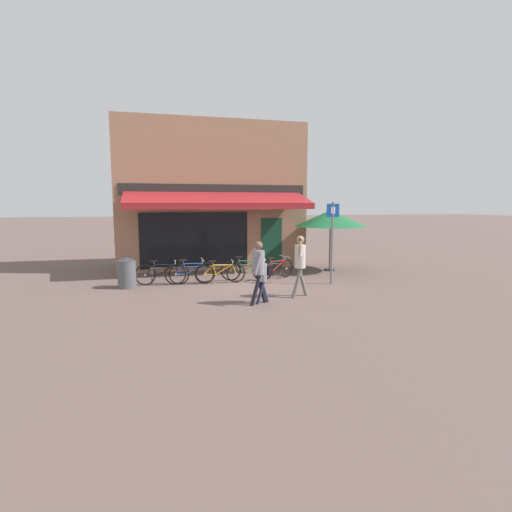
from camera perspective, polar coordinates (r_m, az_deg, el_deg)
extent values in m
plane|color=brown|center=(13.66, -1.41, -3.87)|extent=(160.00, 160.00, 0.00)
cube|color=#9E7056|center=(17.66, -6.57, 8.50)|extent=(7.80, 3.00, 6.05)
cube|color=black|center=(16.11, -8.72, 2.26)|extent=(4.29, 0.04, 2.20)
cube|color=#143D28|center=(16.77, 2.23, 1.85)|extent=(0.90, 0.04, 2.10)
cube|color=#282623|center=(16.16, -5.79, 9.38)|extent=(7.41, 0.06, 0.44)
cube|color=maroon|center=(15.30, -5.26, 8.28)|extent=(7.02, 1.79, 0.50)
cube|color=maroon|center=(14.42, -4.65, 7.05)|extent=(7.02, 0.03, 0.20)
cylinder|color=#47494F|center=(13.88, -5.34, -1.42)|extent=(4.61, 0.04, 0.04)
cylinder|color=#47494F|center=(13.74, -14.65, -2.88)|extent=(0.04, 0.04, 0.55)
cylinder|color=#47494F|center=(14.46, 3.53, -2.15)|extent=(0.04, 0.04, 0.55)
torus|color=black|center=(13.63, -10.94, -2.57)|extent=(0.70, 0.23, 0.69)
cylinder|color=#9E9EA3|center=(13.63, -10.94, -2.57)|extent=(0.08, 0.08, 0.08)
torus|color=black|center=(13.75, -15.54, -2.62)|extent=(0.70, 0.23, 0.69)
cylinder|color=#9E9EA3|center=(13.75, -15.54, -2.62)|extent=(0.08, 0.08, 0.08)
cylinder|color=black|center=(13.66, -12.71, -1.95)|extent=(0.62, 0.07, 0.37)
cylinder|color=black|center=(13.66, -12.89, -1.21)|extent=(0.68, 0.13, 0.05)
cylinder|color=black|center=(13.70, -14.12, -1.93)|extent=(0.12, 0.10, 0.36)
cylinder|color=black|center=(13.72, -14.74, -2.65)|extent=(0.39, 0.09, 0.05)
cylinder|color=black|center=(13.72, -14.93, -1.91)|extent=(0.33, 0.04, 0.36)
cylinder|color=black|center=(13.63, -11.20, -1.90)|extent=(0.16, 0.10, 0.33)
cylinder|color=#9E9EA3|center=(13.70, -14.37, -0.99)|extent=(0.06, 0.05, 0.11)
cube|color=black|center=(13.70, -14.44, -0.69)|extent=(0.25, 0.14, 0.06)
cylinder|color=#9E9EA3|center=(13.63, -11.47, -0.93)|extent=(0.03, 0.05, 0.14)
cylinder|color=#9E9EA3|center=(13.62, -11.48, -0.64)|extent=(0.10, 0.52, 0.09)
torus|color=black|center=(13.68, -7.22, -2.39)|extent=(0.72, 0.17, 0.72)
cylinder|color=#9E9EA3|center=(13.68, -7.22, -2.39)|extent=(0.07, 0.07, 0.08)
torus|color=black|center=(13.54, -11.41, -2.59)|extent=(0.72, 0.17, 0.72)
cylinder|color=#9E9EA3|center=(13.54, -11.41, -2.59)|extent=(0.07, 0.07, 0.08)
cylinder|color=#1E4793|center=(13.58, -8.80, -1.82)|extent=(0.56, 0.05, 0.38)
cylinder|color=#1E4793|center=(13.52, -8.96, -1.08)|extent=(0.62, 0.07, 0.05)
cylinder|color=#1E4793|center=(13.53, -10.10, -1.85)|extent=(0.12, 0.10, 0.38)
cylinder|color=#1E4793|center=(13.56, -10.67, -2.59)|extent=(0.36, 0.06, 0.05)
cylinder|color=#1E4793|center=(13.51, -10.84, -1.84)|extent=(0.31, 0.07, 0.37)
cylinder|color=#1E4793|center=(13.63, -7.44, -1.73)|extent=(0.15, 0.09, 0.34)
cylinder|color=#9E9EA3|center=(13.46, -10.32, -0.90)|extent=(0.06, 0.05, 0.11)
cube|color=black|center=(13.44, -10.39, -0.61)|extent=(0.25, 0.12, 0.06)
cylinder|color=#9E9EA3|center=(13.55, -7.67, -0.77)|extent=(0.03, 0.04, 0.14)
cylinder|color=#9E9EA3|center=(13.54, -7.67, -0.48)|extent=(0.05, 0.52, 0.09)
torus|color=black|center=(13.68, -2.90, -2.48)|extent=(0.65, 0.10, 0.65)
cylinder|color=#9E9EA3|center=(13.68, -2.90, -2.48)|extent=(0.07, 0.07, 0.07)
torus|color=black|center=(13.55, -7.36, -2.63)|extent=(0.65, 0.10, 0.65)
cylinder|color=#9E9EA3|center=(13.55, -7.36, -2.63)|extent=(0.07, 0.07, 0.07)
cylinder|color=orange|center=(13.59, -4.59, -1.95)|extent=(0.59, 0.07, 0.35)
cylinder|color=orange|center=(13.55, -4.76, -1.26)|extent=(0.66, 0.06, 0.05)
cylinder|color=orange|center=(13.55, -5.96, -1.96)|extent=(0.12, 0.05, 0.34)
cylinder|color=orange|center=(13.56, -6.57, -2.64)|extent=(0.38, 0.05, 0.05)
cylinder|color=orange|center=(13.52, -6.75, -1.95)|extent=(0.32, 0.06, 0.34)
cylinder|color=orange|center=(13.64, -3.14, -1.86)|extent=(0.15, 0.05, 0.32)
cylinder|color=#9E9EA3|center=(13.50, -6.20, -1.07)|extent=(0.06, 0.03, 0.11)
cube|color=black|center=(13.48, -6.26, -0.78)|extent=(0.24, 0.11, 0.06)
cylinder|color=#9E9EA3|center=(13.58, -3.39, -0.96)|extent=(0.03, 0.03, 0.14)
cylinder|color=#9E9EA3|center=(13.57, -3.39, -0.67)|extent=(0.04, 0.52, 0.05)
torus|color=black|center=(13.97, 0.90, -2.13)|extent=(0.71, 0.29, 0.72)
cylinder|color=#9E9EA3|center=(13.97, 0.90, -2.13)|extent=(0.09, 0.08, 0.07)
torus|color=black|center=(14.02, -3.65, -2.11)|extent=(0.71, 0.29, 0.72)
cylinder|color=#9E9EA3|center=(14.02, -3.65, -2.11)|extent=(0.09, 0.08, 0.07)
cylinder|color=#23703D|center=(13.94, -0.83, -1.49)|extent=(0.60, 0.23, 0.38)
cylinder|color=#23703D|center=(13.90, -1.01, -0.74)|extent=(0.67, 0.22, 0.05)
cylinder|color=#23703D|center=(13.96, -2.23, -1.45)|extent=(0.12, 0.04, 0.38)
cylinder|color=#23703D|center=(14.01, -2.85, -2.15)|extent=(0.38, 0.14, 0.05)
cylinder|color=#23703D|center=(13.97, -3.03, -1.41)|extent=(0.32, 0.15, 0.37)
cylinder|color=#23703D|center=(13.93, 0.65, -1.46)|extent=(0.16, 0.05, 0.35)
cylinder|color=#9E9EA3|center=(13.91, -2.48, -0.50)|extent=(0.06, 0.03, 0.11)
cube|color=black|center=(13.90, -2.54, -0.22)|extent=(0.26, 0.17, 0.06)
cylinder|color=#9E9EA3|center=(13.88, 0.40, -0.50)|extent=(0.03, 0.04, 0.14)
cylinder|color=#9E9EA3|center=(13.87, 0.40, -0.21)|extent=(0.17, 0.51, 0.06)
torus|color=black|center=(14.66, 4.34, -1.78)|extent=(0.64, 0.39, 0.68)
cylinder|color=#9E9EA3|center=(14.66, 4.34, -1.78)|extent=(0.09, 0.09, 0.07)
torus|color=black|center=(13.89, 1.23, -2.27)|extent=(0.64, 0.39, 0.68)
cylinder|color=#9E9EA3|center=(13.89, 1.23, -2.27)|extent=(0.09, 0.09, 0.07)
cylinder|color=#B21E1E|center=(14.33, 3.23, -1.38)|extent=(0.57, 0.29, 0.36)
cylinder|color=#B21E1E|center=(14.27, 3.16, -0.71)|extent=(0.61, 0.35, 0.05)
cylinder|color=#B21E1E|center=(14.09, 2.27, -1.49)|extent=(0.11, 0.11, 0.36)
cylinder|color=#B21E1E|center=(14.02, 1.80, -2.22)|extent=(0.36, 0.21, 0.05)
cylinder|color=#B21E1E|center=(13.95, 1.72, -1.54)|extent=(0.31, 0.16, 0.35)
cylinder|color=#B21E1E|center=(14.58, 4.21, -1.20)|extent=(0.14, 0.12, 0.33)
cylinder|color=#9E9EA3|center=(14.01, 2.16, -0.62)|extent=(0.06, 0.05, 0.11)
cube|color=black|center=(13.98, 2.13, -0.35)|extent=(0.26, 0.20, 0.06)
cylinder|color=#9E9EA3|center=(14.50, 4.10, -0.35)|extent=(0.04, 0.04, 0.14)
cylinder|color=#9E9EA3|center=(14.48, 4.12, -0.07)|extent=(0.26, 0.47, 0.06)
cylinder|color=slate|center=(11.52, 5.87, -3.88)|extent=(0.35, 0.11, 0.88)
cylinder|color=slate|center=(11.77, 6.66, -3.65)|extent=(0.35, 0.11, 0.88)
cylinder|color=beige|center=(11.52, 6.32, -0.05)|extent=(0.32, 0.32, 0.67)
sphere|color=#A87A5B|center=(11.47, 6.36, 2.33)|extent=(0.22, 0.22, 0.22)
cylinder|color=beige|center=(11.73, 6.43, 0.07)|extent=(0.29, 0.15, 0.59)
cylinder|color=beige|center=(11.32, 6.49, 0.60)|extent=(0.20, 0.17, 0.29)
cylinder|color=#A87A5B|center=(11.30, 6.32, 1.04)|extent=(0.11, 0.17, 0.45)
cube|color=black|center=(11.32, 6.32, 2.15)|extent=(0.02, 0.07, 0.14)
cylinder|color=#282D47|center=(10.77, 0.63, -5.30)|extent=(0.26, 0.10, 0.62)
cylinder|color=#282D47|center=(10.96, 1.25, -5.08)|extent=(0.26, 0.10, 0.62)
cylinder|color=gray|center=(10.76, 0.95, -2.38)|extent=(0.27, 0.27, 0.48)
sphere|color=tan|center=(10.71, 0.95, -0.58)|extent=(0.16, 0.16, 0.16)
cylinder|color=gray|center=(10.92, 1.03, -2.25)|extent=(0.22, 0.13, 0.42)
cylinder|color=gray|center=(10.60, 0.87, -2.53)|extent=(0.22, 0.13, 0.42)
cube|color=black|center=(10.82, 1.91, -2.03)|extent=(0.16, 0.22, 0.29)
cylinder|color=black|center=(10.62, -0.02, -4.91)|extent=(0.35, 0.15, 0.84)
cylinder|color=black|center=(10.87, 0.75, -4.62)|extent=(0.35, 0.15, 0.84)
cylinder|color=gray|center=(10.62, 0.37, -0.95)|extent=(0.37, 0.37, 0.64)
sphere|color=brown|center=(10.56, 0.37, 1.52)|extent=(0.21, 0.21, 0.21)
cylinder|color=gray|center=(10.82, 0.43, -0.79)|extent=(0.28, 0.18, 0.57)
cylinder|color=gray|center=(10.41, 0.31, -1.12)|extent=(0.28, 0.18, 0.57)
cylinder|color=#515459|center=(13.47, -17.96, -2.48)|extent=(0.58, 0.58, 0.88)
cone|color=#33353A|center=(13.40, -18.05, -0.38)|extent=(0.59, 0.59, 0.12)
cylinder|color=slate|center=(13.54, 10.81, 1.78)|extent=(0.07, 0.07, 2.75)
cube|color=#14429E|center=(13.47, 10.94, 6.42)|extent=(0.44, 0.02, 0.44)
cube|color=white|center=(13.46, 10.97, 6.42)|extent=(0.14, 0.01, 0.22)
cylinder|color=#4C3D2D|center=(16.38, 10.52, 2.10)|extent=(0.05, 0.05, 2.39)
cone|color=#196033|center=(16.32, 10.59, 5.31)|extent=(2.89, 2.89, 0.65)
cylinder|color=#262628|center=(16.52, 10.42, -1.92)|extent=(0.44, 0.44, 0.06)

